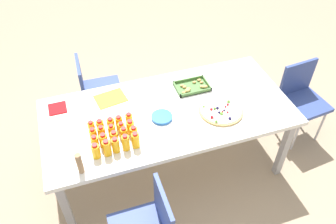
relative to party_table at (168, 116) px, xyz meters
name	(u,v)px	position (x,y,z in m)	size (l,w,h in m)	color
ground_plane	(168,165)	(0.00, 0.00, -0.69)	(12.00, 12.00, 0.00)	gray
party_table	(168,116)	(0.00, 0.00, 0.00)	(2.12, 0.99, 0.75)	silver
chair_end	(301,96)	(1.43, 0.03, -0.19)	(0.44, 0.44, 0.83)	#33478C
chair_far_left	(95,88)	(-0.53, 0.82, -0.19)	(0.42, 0.42, 0.83)	#33478C
juice_bottle_0	(96,151)	(-0.66, -0.31, 0.12)	(0.06, 0.06, 0.14)	#F9AE14
juice_bottle_1	(107,148)	(-0.58, -0.31, 0.13)	(0.06, 0.06, 0.15)	#F9AE14
juice_bottle_2	(116,145)	(-0.51, -0.30, 0.13)	(0.06, 0.06, 0.14)	#F9AD14
juice_bottle_3	(126,143)	(-0.44, -0.30, 0.13)	(0.06, 0.06, 0.15)	#F9AC14
juice_bottle_4	(136,140)	(-0.36, -0.30, 0.13)	(0.06, 0.06, 0.14)	#F9AD14
juice_bottle_5	(95,143)	(-0.66, -0.22, 0.12)	(0.06, 0.06, 0.13)	#FAAD14
juice_bottle_6	(104,141)	(-0.59, -0.22, 0.12)	(0.06, 0.06, 0.13)	#F9AE14
juice_bottle_7	(114,138)	(-0.51, -0.23, 0.13)	(0.06, 0.06, 0.14)	#FAAD14
juice_bottle_8	(124,135)	(-0.43, -0.22, 0.13)	(0.06, 0.06, 0.15)	#FAAD14
juice_bottle_9	(134,134)	(-0.36, -0.23, 0.13)	(0.06, 0.06, 0.14)	#F9AE14
juice_bottle_10	(93,136)	(-0.65, -0.15, 0.13)	(0.06, 0.06, 0.14)	#F9AC14
juice_bottle_11	(102,134)	(-0.59, -0.15, 0.13)	(0.06, 0.06, 0.15)	#F9AC14
juice_bottle_12	(112,132)	(-0.51, -0.16, 0.13)	(0.05, 0.05, 0.14)	#FAAE14
juice_bottle_13	(122,129)	(-0.43, -0.15, 0.12)	(0.05, 0.05, 0.13)	#F9AE14
juice_bottle_14	(130,127)	(-0.36, -0.15, 0.12)	(0.06, 0.06, 0.13)	#F9AD14
juice_bottle_15	(92,129)	(-0.65, -0.08, 0.13)	(0.05, 0.05, 0.15)	#F9AD14
juice_bottle_16	(100,127)	(-0.59, -0.07, 0.13)	(0.06, 0.06, 0.14)	#F9AC14
juice_bottle_17	(111,125)	(-0.50, -0.07, 0.12)	(0.06, 0.06, 0.13)	#F9AC14
juice_bottle_18	(119,123)	(-0.44, -0.07, 0.12)	(0.06, 0.06, 0.13)	#FAAC14
juice_bottle_19	(129,120)	(-0.35, -0.07, 0.12)	(0.06, 0.06, 0.14)	#F9AC14
fruit_pizza	(221,110)	(0.42, -0.15, 0.07)	(0.38, 0.38, 0.05)	tan
snack_tray	(192,87)	(0.31, 0.22, 0.07)	(0.31, 0.21, 0.04)	#477238
plate_stack	(162,117)	(-0.08, -0.07, 0.07)	(0.18, 0.18, 0.02)	blue
napkin_stack	(58,108)	(-0.89, 0.32, 0.07)	(0.15, 0.15, 0.01)	red
cardboard_tube	(80,163)	(-0.79, -0.41, 0.15)	(0.04, 0.04, 0.18)	#9E7A56
paper_folder	(111,98)	(-0.43, 0.31, 0.06)	(0.26, 0.20, 0.01)	yellow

